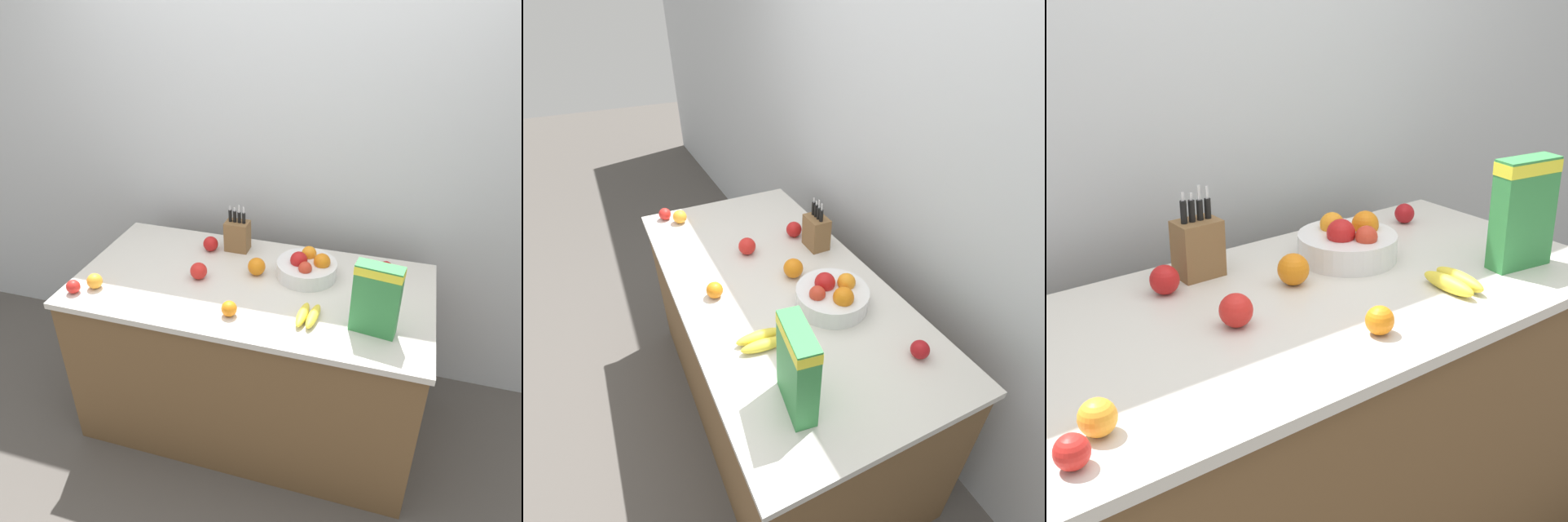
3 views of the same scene
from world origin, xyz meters
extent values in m
plane|color=#514C47|center=(0.00, 0.00, 0.00)|extent=(14.00, 14.00, 0.00)
cube|color=silver|center=(0.00, 0.64, 1.30)|extent=(9.00, 0.06, 2.60)
cube|color=brown|center=(0.00, 0.00, 0.43)|extent=(1.67, 0.83, 0.86)
cube|color=beige|center=(0.00, 0.00, 0.87)|extent=(1.70, 0.86, 0.03)
cube|color=brown|center=(-0.17, 0.30, 0.97)|extent=(0.12, 0.09, 0.16)
cylinder|color=black|center=(-0.21, 0.30, 1.08)|extent=(0.02, 0.02, 0.06)
cube|color=silver|center=(-0.21, 0.30, 1.12)|extent=(0.01, 0.00, 0.02)
cylinder|color=black|center=(-0.18, 0.30, 1.08)|extent=(0.02, 0.02, 0.06)
cube|color=silver|center=(-0.18, 0.30, 1.12)|extent=(0.01, 0.00, 0.02)
cylinder|color=black|center=(-0.16, 0.30, 1.08)|extent=(0.02, 0.02, 0.06)
cube|color=silver|center=(-0.16, 0.30, 1.12)|extent=(0.01, 0.00, 0.04)
cylinder|color=black|center=(-0.13, 0.30, 1.08)|extent=(0.02, 0.02, 0.06)
cube|color=silver|center=(-0.13, 0.30, 1.12)|extent=(0.01, 0.00, 0.03)
cube|color=#338442|center=(0.59, -0.20, 1.04)|extent=(0.20, 0.10, 0.32)
cube|color=yellow|center=(0.59, -0.20, 1.18)|extent=(0.20, 0.10, 0.04)
cylinder|color=silver|center=(0.24, 0.14, 0.92)|extent=(0.29, 0.29, 0.08)
sphere|color=orange|center=(0.31, 0.14, 0.98)|extent=(0.08, 0.08, 0.08)
sphere|color=orange|center=(0.23, 0.21, 0.98)|extent=(0.07, 0.07, 0.07)
sphere|color=red|center=(0.20, 0.13, 0.98)|extent=(0.08, 0.08, 0.08)
sphere|color=red|center=(0.25, 0.07, 0.97)|extent=(0.06, 0.06, 0.06)
ellipsoid|color=yellow|center=(0.34, -0.20, 0.91)|extent=(0.06, 0.18, 0.04)
ellipsoid|color=yellow|center=(0.30, -0.20, 0.91)|extent=(0.05, 0.18, 0.04)
sphere|color=red|center=(-0.30, 0.24, 0.93)|extent=(0.08, 0.08, 0.08)
sphere|color=red|center=(-0.26, -0.03, 0.93)|extent=(0.08, 0.08, 0.08)
sphere|color=#A31419|center=(0.61, 0.27, 0.92)|extent=(0.07, 0.07, 0.07)
sphere|color=red|center=(-0.77, -0.31, 0.92)|extent=(0.07, 0.07, 0.07)
sphere|color=orange|center=(-0.69, -0.25, 0.92)|extent=(0.07, 0.07, 0.07)
sphere|color=orange|center=(0.00, 0.09, 0.93)|extent=(0.09, 0.09, 0.09)
sphere|color=orange|center=(-0.02, -0.27, 0.92)|extent=(0.07, 0.07, 0.07)
camera|label=1|loc=(0.63, -1.94, 2.22)|focal=35.00mm
camera|label=2|loc=(1.28, -0.58, 1.98)|focal=28.00mm
camera|label=3|loc=(-1.08, -1.36, 1.67)|focal=50.00mm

